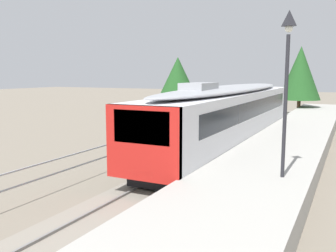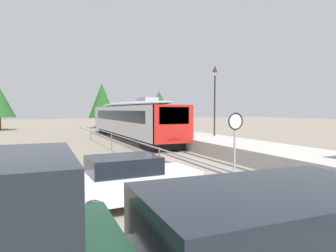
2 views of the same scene
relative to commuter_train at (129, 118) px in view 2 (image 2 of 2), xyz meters
name	(u,v)px [view 2 (image 2 of 2)]	position (x,y,z in m)	size (l,w,h in m)	color
ground_plane	(113,149)	(-3.00, -5.67, -2.15)	(160.00, 160.00, 0.00)	slate
track_rails	(150,146)	(0.00, -5.67, -2.11)	(3.20, 60.00, 0.14)	gray
commuter_train	(129,118)	(0.00, 0.00, 0.00)	(2.82, 20.51, 3.74)	silver
station_platform	(187,139)	(3.25, -5.67, -1.70)	(3.90, 60.00, 0.90)	#A8A59E
platform_lamp_mid_platform	(215,87)	(4.28, -8.26, 2.47)	(0.34, 0.34, 5.35)	#232328
speed_limit_sign	(235,132)	(-1.83, -19.05, -0.02)	(0.61, 0.10, 2.81)	#9EA0A5
carpark_fence	(159,156)	(-3.30, -15.67, -1.24)	(0.06, 36.06, 1.25)	#9EA0A5
parked_hatchback_white	(129,180)	(-5.66, -19.06, -1.36)	(4.06, 1.91, 1.53)	white
tree_behind_carpark	(102,101)	(1.29, 19.48, 2.21)	(4.16, 4.16, 7.07)	brown
tree_behind_station_far	(159,105)	(8.64, 13.63, 1.50)	(3.81, 3.81, 5.69)	brown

